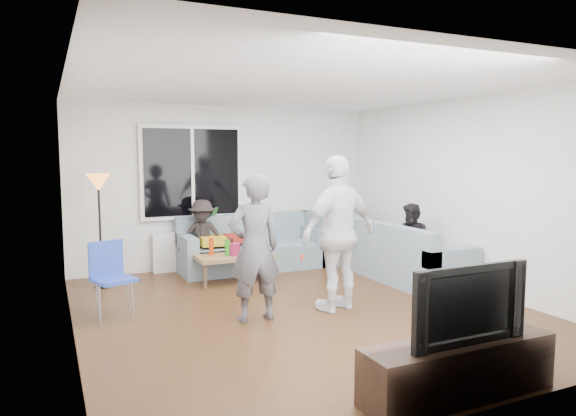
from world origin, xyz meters
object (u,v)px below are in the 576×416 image
sofa_right_section (408,252)px  player_left (254,248)px  spectator_back (202,237)px  television (461,302)px  coffee_table (234,268)px  spectator_right (412,243)px  tv_console (458,369)px  sofa_back_section (252,243)px  player_right (339,233)px  floor_lamp (100,232)px  side_chair (114,281)px

sofa_right_section → player_left: (-2.67, -0.75, 0.39)m
spectator_back → television: 4.85m
coffee_table → player_left: size_ratio=0.67×
spectator_right → tv_console: size_ratio=0.71×
player_left → television: player_left is taller
sofa_back_section → player_right: size_ratio=1.26×
floor_lamp → tv_console: floor_lamp is taller
coffee_table → spectator_back: bearing=112.8°
tv_console → television: bearing=0.0°
sofa_right_section → floor_lamp: 4.34m
sofa_right_section → coffee_table: bearing=65.9°
side_chair → player_left: size_ratio=0.53×
spectator_back → floor_lamp: bearing=-152.3°
player_left → spectator_right: player_left is taller
floor_lamp → spectator_back: size_ratio=1.37×
floor_lamp → sofa_back_section: bearing=4.9°
side_chair → player_left: (1.40, -0.72, 0.39)m
coffee_table → player_right: 2.07m
side_chair → tv_console: bearing=-75.1°
sofa_back_section → sofa_right_section: 2.43m
sofa_back_section → spectator_right: 2.50m
side_chair → spectator_right: (4.07, -0.06, 0.14)m
side_chair → player_right: size_ratio=0.47×
sofa_right_section → coffee_table: (-2.30, 1.03, -0.22)m
tv_console → sofa_right_section: bearing=58.2°
coffee_table → player_right: bearing=-69.8°
player_right → spectator_right: 1.81m
sofa_back_section → player_left: player_left is taller
sofa_back_section → television: bearing=-91.9°
spectator_back → tv_console: size_ratio=0.71×
sofa_back_section → player_right: player_right is taller
spectator_back → television: bearing=-63.2°
player_right → spectator_back: bearing=-82.1°
sofa_back_section → sofa_right_section: bearing=-43.1°
side_chair → spectator_back: (1.49, 1.72, 0.14)m
player_left → tv_console: 2.54m
side_chair → television: 3.76m
coffee_table → tv_console: size_ratio=0.69×
player_right → spectator_right: (1.63, 0.70, -0.35)m
spectator_right → television: size_ratio=1.09×
sofa_right_section → tv_console: (-1.93, -3.11, -0.20)m
spectator_right → spectator_back: 3.13m
sofa_back_section → floor_lamp: 2.33m
sofa_back_section → player_left: 2.60m
floor_lamp → player_left: size_ratio=0.96×
sofa_right_section → tv_console: size_ratio=1.25×
sofa_right_section → television: size_ratio=1.93×
sofa_back_section → television: 4.78m
player_left → television: 2.47m
player_right → tv_console: player_right is taller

